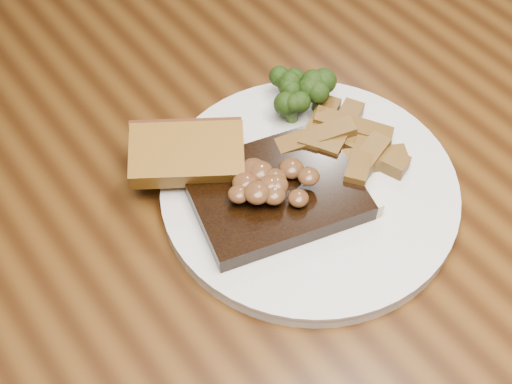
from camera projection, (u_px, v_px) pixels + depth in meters
dining_table at (241, 274)px, 0.73m from camera, size 1.60×0.90×0.75m
plate at (309, 191)px, 0.67m from camera, size 0.29×0.29×0.01m
steak at (275, 193)px, 0.65m from camera, size 0.17×0.15×0.02m
steak_bone at (311, 232)px, 0.62m from camera, size 0.14×0.05×0.02m
mushroom_pile at (275, 183)px, 0.62m from camera, size 0.07×0.07×0.03m
garlic_bread at (189, 168)px, 0.66m from camera, size 0.12×0.10×0.02m
potato_wedges at (355, 143)px, 0.68m from camera, size 0.10×0.10×0.02m
broccoli_cluster at (297, 98)px, 0.71m from camera, size 0.07×0.07×0.04m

